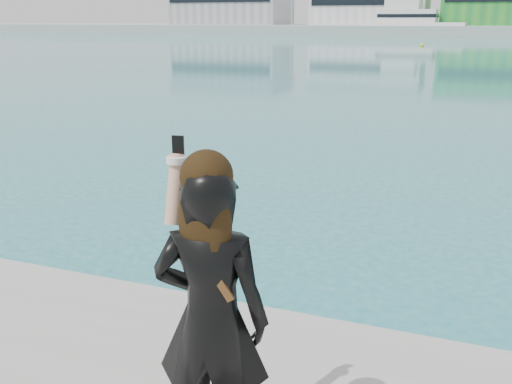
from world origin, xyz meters
The scene contains 6 objects.
far_quay centered at (0.00, 130.00, 1.00)m, with size 320.00×40.00×2.00m, color #9E9E99.
warehouse_white centered at (-22.00, 127.98, 6.76)m, with size 24.48×15.35×9.50m.
flagpole_left centered at (-37.91, 121.00, 6.54)m, with size 1.28×0.16×8.00m.
motor_yacht centered at (-12.23, 117.30, 2.61)m, with size 20.20×6.76×9.28m.
buoy_far centered at (-5.74, 72.70, 0.00)m, with size 0.50×0.50×0.50m, color yellow.
woman centered at (-0.36, -0.85, 1.76)m, with size 0.72×0.53×1.91m.
Camera 1 is at (0.87, -3.39, 3.31)m, focal length 40.00 mm.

